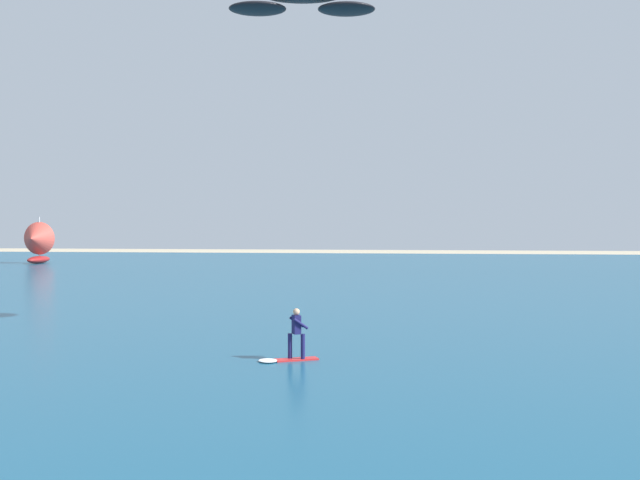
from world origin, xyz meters
name	(u,v)px	position (x,y,z in m)	size (l,w,h in m)	color
ocean	(368,281)	(0.00, 50.91, 0.05)	(160.00, 90.00, 0.10)	navy
kitesurfer	(291,342)	(-0.96, 17.77, 0.70)	(2.01, 1.33, 1.67)	red
kite	(302,4)	(-1.38, 23.84, 13.15)	(5.97, 2.56, 0.88)	black
sailboat_outermost	(36,242)	(-34.63, 68.75, 2.28)	(3.42, 4.05, 4.77)	maroon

